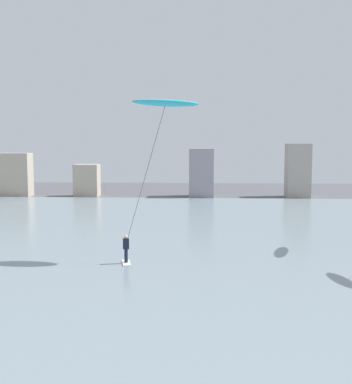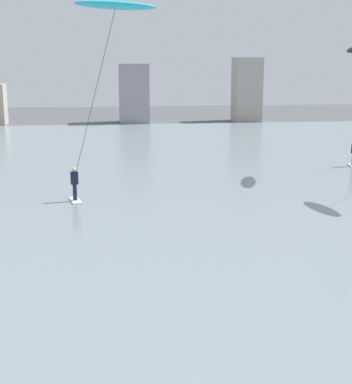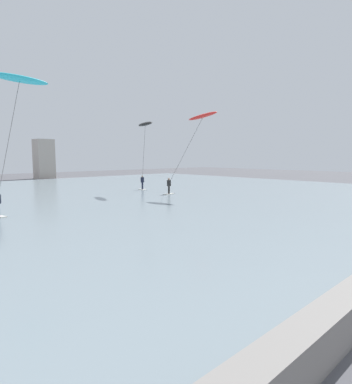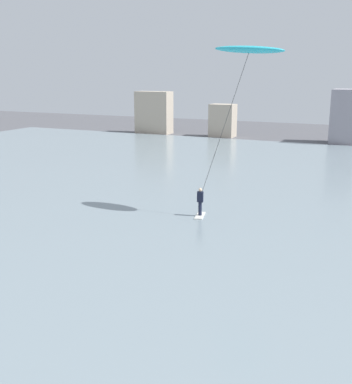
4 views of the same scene
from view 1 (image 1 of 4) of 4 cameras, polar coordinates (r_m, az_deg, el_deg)
name	(u,v)px [view 1 (image 1 of 4)]	position (r m, az deg, el deg)	size (l,w,h in m)	color
water_bay	(161,241)	(33.01, -1.82, -6.04)	(84.00, 52.00, 0.10)	gray
far_shore_buildings	(159,174)	(60.68, -2.11, 2.24)	(41.01, 3.82, 6.88)	#B7A893
kitesurfer_cyan	(163,113)	(27.24, -1.65, 9.65)	(4.49, 2.78, 9.45)	silver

